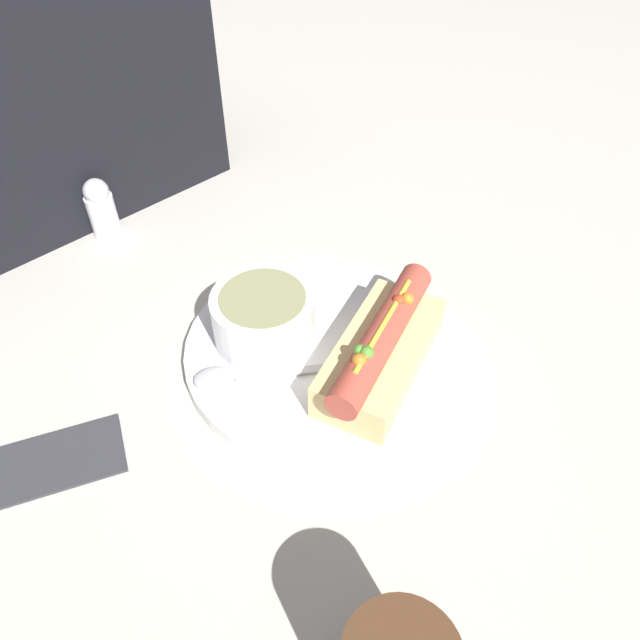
# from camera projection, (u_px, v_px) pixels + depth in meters

# --- Properties ---
(ground_plane) EXTENTS (4.00, 4.00, 0.00)m
(ground_plane) POSITION_uv_depth(u_px,v_px,m) (320.00, 356.00, 0.63)
(ground_plane) COLOR #BCB7AD
(dinner_plate) EXTENTS (0.27, 0.27, 0.02)m
(dinner_plate) POSITION_uv_depth(u_px,v_px,m) (320.00, 350.00, 0.62)
(dinner_plate) COLOR white
(dinner_plate) RESTS_ON ground_plane
(hot_dog) EXTENTS (0.18, 0.12, 0.07)m
(hot_dog) POSITION_uv_depth(u_px,v_px,m) (381.00, 350.00, 0.57)
(hot_dog) COLOR #E5C17F
(hot_dog) RESTS_ON dinner_plate
(soup_bowl) EXTENTS (0.10, 0.10, 0.05)m
(soup_bowl) POSITION_uv_depth(u_px,v_px,m) (264.00, 316.00, 0.60)
(soup_bowl) COLOR white
(soup_bowl) RESTS_ON dinner_plate
(spoon) EXTENTS (0.15, 0.11, 0.01)m
(spoon) POSITION_uv_depth(u_px,v_px,m) (241.00, 376.00, 0.58)
(spoon) COLOR #B7B7BC
(spoon) RESTS_ON dinner_plate
(napkin) EXTENTS (0.13, 0.10, 0.01)m
(napkin) POSITION_uv_depth(u_px,v_px,m) (56.00, 460.00, 0.54)
(napkin) COLOR #333338
(napkin) RESTS_ON ground_plane
(salt_shaker) EXTENTS (0.03, 0.03, 0.08)m
(salt_shaker) POSITION_uv_depth(u_px,v_px,m) (101.00, 208.00, 0.74)
(salt_shaker) COLOR silver
(salt_shaker) RESTS_ON ground_plane
(seated_diner) EXTENTS (0.39, 0.18, 0.52)m
(seated_diner) POSITION_uv_depth(u_px,v_px,m) (13.00, 24.00, 0.66)
(seated_diner) COLOR black
(seated_diner) RESTS_ON ground_plane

